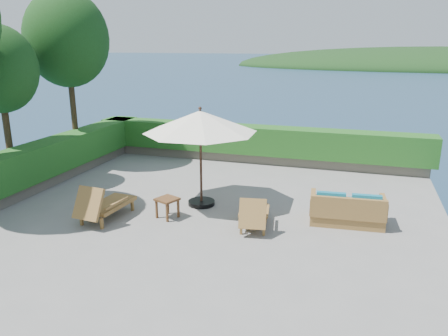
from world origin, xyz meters
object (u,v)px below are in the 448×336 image
(patio_umbrella, at_px, (200,123))
(side_table, at_px, (167,202))
(wicker_loveseat, at_px, (347,211))
(lounge_left, at_px, (103,204))
(lounge_right, at_px, (254,213))

(patio_umbrella, height_order, side_table, patio_umbrella)
(wicker_loveseat, bearing_deg, lounge_left, -169.57)
(side_table, bearing_deg, lounge_right, 1.25)
(patio_umbrella, xyz_separation_m, side_table, (-0.50, -1.13, -1.86))
(lounge_left, relative_size, side_table, 2.77)
(side_table, height_order, wicker_loveseat, wicker_loveseat)
(patio_umbrella, bearing_deg, lounge_right, -31.80)
(patio_umbrella, bearing_deg, lounge_left, -138.56)
(lounge_left, xyz_separation_m, side_table, (1.47, 0.61, 0.02))
(lounge_left, relative_size, wicker_loveseat, 0.96)
(lounge_right, relative_size, wicker_loveseat, 0.86)
(patio_umbrella, distance_m, lounge_left, 3.22)
(patio_umbrella, bearing_deg, wicker_loveseat, -2.62)
(lounge_right, relative_size, side_table, 2.48)
(lounge_right, height_order, side_table, lounge_right)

